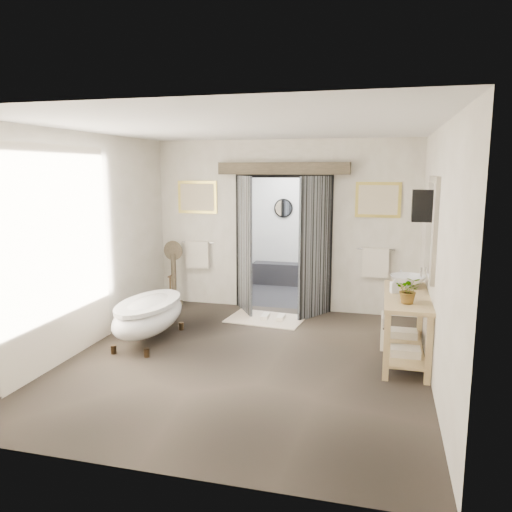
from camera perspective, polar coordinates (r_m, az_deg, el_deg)
name	(u,v)px	position (r m, az deg, el deg)	size (l,w,h in m)	color
ground_plane	(244,360)	(6.51, -1.34, -11.80)	(5.00, 5.00, 0.00)	#4D4236
room_shell	(238,216)	(5.98, -2.03, 4.63)	(4.52, 5.02, 2.91)	silver
shower_room	(298,245)	(10.07, 4.81, 1.28)	(2.22, 2.01, 2.51)	#25242B
back_wall_dressing	(282,220)	(8.35, 2.94, 4.08)	(3.82, 0.75, 2.52)	black
clawfoot_tub	(149,314)	(7.23, -12.14, -6.55)	(0.73, 1.63, 0.79)	#352615
vanity	(404,321)	(6.65, 16.52, -7.13)	(0.57, 1.60, 0.85)	tan
pedestal_mirror	(174,278)	(8.94, -9.37, -2.52)	(0.35, 0.22, 1.18)	brown
rug	(266,319)	(8.17, 1.13, -7.19)	(1.20, 0.80, 0.01)	beige
slippers	(273,317)	(8.17, 1.96, -6.93)	(0.37, 0.28, 0.05)	silver
basin	(408,281)	(6.97, 16.94, -2.78)	(0.46, 0.46, 0.16)	white
plant	(409,290)	(6.11, 17.07, -3.72)	(0.29, 0.26, 0.33)	gray
soap_bottle_a	(395,285)	(6.60, 15.55, -3.18)	(0.09, 0.10, 0.21)	gray
soap_bottle_b	(401,276)	(7.21, 16.21, -2.25)	(0.14, 0.14, 0.18)	gray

